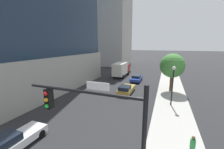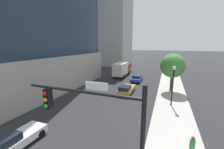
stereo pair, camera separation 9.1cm
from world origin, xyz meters
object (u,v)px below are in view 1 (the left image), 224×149
car_white (16,139)px  box_truck (121,69)px  street_lamp (173,80)px  car_blue (136,78)px  car_gold (126,89)px  pedestrian_green_shirt (192,147)px  traffic_light_pole (97,120)px  street_tree (172,66)px  construction_building (108,14)px

car_white → box_truck: box_truck is taller
street_lamp → car_blue: street_lamp is taller
car_blue → car_gold: size_ratio=0.97×
pedestrian_green_shirt → car_blue: bearing=111.1°
traffic_light_pole → box_truck: size_ratio=0.82×
car_white → car_gold: size_ratio=0.87×
street_lamp → car_blue: (-6.66, 11.11, -2.79)m
traffic_light_pole → street_tree: (3.75, 19.46, 0.07)m
street_tree → car_gold: street_tree is taller
car_white → car_gold: 15.86m
traffic_light_pole → car_blue: traffic_light_pole is taller
street_lamp → pedestrian_green_shirt: size_ratio=2.96×
traffic_light_pole → street_lamp: bearing=74.4°
traffic_light_pole → box_truck: (-7.41, 27.88, -2.43)m
car_white → pedestrian_green_shirt: size_ratio=2.42×
car_blue → box_truck: bearing=142.8°
car_gold → pedestrian_green_shirt: 14.21m
construction_building → pedestrian_green_shirt: size_ratio=26.42×
car_blue → car_gold: 8.29m
construction_building → traffic_light_pole: size_ratio=7.28×
box_truck → car_blue: bearing=-37.2°
street_lamp → car_white: (-11.15, -12.39, -2.78)m
construction_building → street_tree: construction_building is taller
construction_building → traffic_light_pole: (18.71, -47.51, -14.50)m
pedestrian_green_shirt → box_truck: bearing=117.5°
car_white → car_gold: car_white is taller
street_lamp → car_blue: size_ratio=1.10×
traffic_light_pole → street_lamp: 13.91m
street_lamp → street_tree: street_tree is taller
construction_building → car_gold: construction_building is taller
car_gold → construction_building: bearing=116.7°
construction_building → car_blue: construction_building is taller
street_lamp → car_blue: 13.25m
construction_building → pedestrian_green_shirt: (23.56, -43.21, -17.80)m
street_tree → traffic_light_pole: bearing=-100.9°
construction_building → street_lamp: construction_building is taller
traffic_light_pole → car_gold: 16.85m
street_tree → pedestrian_green_shirt: street_tree is taller
construction_building → pedestrian_green_shirt: construction_building is taller
construction_building → car_blue: size_ratio=9.79×
street_lamp → car_white: size_ratio=1.22×
construction_building → box_truck: (11.30, -19.63, -16.93)m
street_tree → box_truck: 14.20m
construction_building → car_blue: bearing=-55.6°
box_truck → pedestrian_green_shirt: 26.59m
street_tree → car_white: 21.90m
street_lamp → box_truck: bearing=127.5°
car_gold → car_blue: bearing=90.0°
street_lamp → pedestrian_green_shirt: (1.12, -9.07, -2.48)m
construction_building → box_truck: 28.28m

